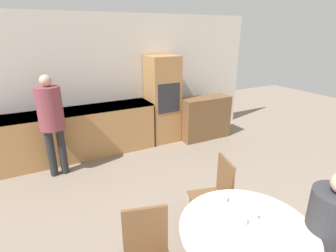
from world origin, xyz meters
The scene contains 11 objects.
wall_back centered at (0.00, 5.15, 1.30)m, with size 6.24×0.05×2.60m.
kitchen_counter centered at (-0.89, 4.80, 0.48)m, with size 2.77×0.60×0.92m.
oven_unit centered at (0.84, 4.81, 0.90)m, with size 0.61×0.59×1.81m.
sideboard centered at (1.71, 4.49, 0.46)m, with size 1.11×0.45×0.93m.
dining_table centered at (-0.17, 1.23, 0.52)m, with size 1.12×1.12×0.74m.
chair_far_right centered at (0.13, 2.00, 0.53)m, with size 0.49×0.49×0.94m.
person_seated centered at (0.45, 0.88, 0.73)m, with size 0.40×0.48×1.26m.
person_standing centered at (-1.37, 4.27, 1.03)m, with size 0.38×0.38×1.67m.
cup centered at (-0.17, 1.29, 0.78)m, with size 0.08×0.08×0.08m.
bowl_near centered at (-0.13, 1.63, 0.77)m, with size 0.14×0.14×0.05m.
salt_shaker centered at (-0.03, 1.27, 0.79)m, with size 0.03×0.03×0.09m.
Camera 1 is at (-1.55, -0.01, 2.28)m, focal length 28.00 mm.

